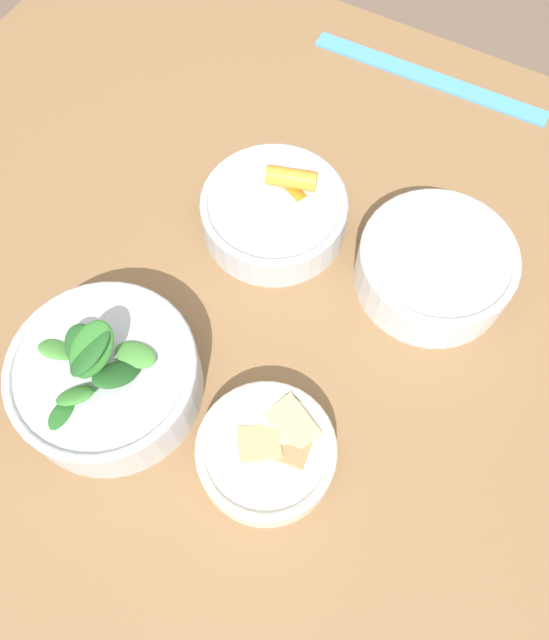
{
  "coord_description": "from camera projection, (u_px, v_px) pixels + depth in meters",
  "views": [
    {
      "loc": [
        0.07,
        -0.28,
        1.35
      ],
      "look_at": [
        -0.07,
        -0.02,
        0.75
      ],
      "focal_mm": 35.0,
      "sensor_mm": 36.0,
      "label": 1
    }
  ],
  "objects": [
    {
      "name": "bowl_beans_hotdog",
      "position": [
        434.0,
        267.0,
        0.7
      ],
      "size": [
        0.17,
        0.17,
        0.06
      ],
      "color": "silver",
      "rests_on": "dining_table"
    },
    {
      "name": "ground_plane",
      "position": [
        309.0,
        478.0,
        1.34
      ],
      "size": [
        10.0,
        10.0,
        0.0
      ],
      "primitive_type": "plane",
      "color": "brown"
    },
    {
      "name": "bowl_cookies",
      "position": [
        267.0,
        452.0,
        0.61
      ],
      "size": [
        0.14,
        0.14,
        0.05
      ],
      "color": "silver",
      "rests_on": "dining_table"
    },
    {
      "name": "bowl_carrots",
      "position": [
        275.0,
        211.0,
        0.73
      ],
      "size": [
        0.17,
        0.17,
        0.07
      ],
      "color": "silver",
      "rests_on": "dining_table"
    },
    {
      "name": "bowl_greens",
      "position": [
        106.0,
        376.0,
        0.63
      ],
      "size": [
        0.19,
        0.19,
        0.12
      ],
      "color": "silver",
      "rests_on": "dining_table"
    },
    {
      "name": "dining_table",
      "position": [
        335.0,
        372.0,
        0.77
      ],
      "size": [
        1.34,
        1.01,
        0.72
      ],
      "color": "olive",
      "rests_on": "ground_plane"
    },
    {
      "name": "ruler",
      "position": [
        429.0,
        78.0,
        0.86
      ],
      "size": [
        0.34,
        0.04,
        0.0
      ],
      "color": "#4C99E0",
      "rests_on": "dining_table"
    }
  ]
}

